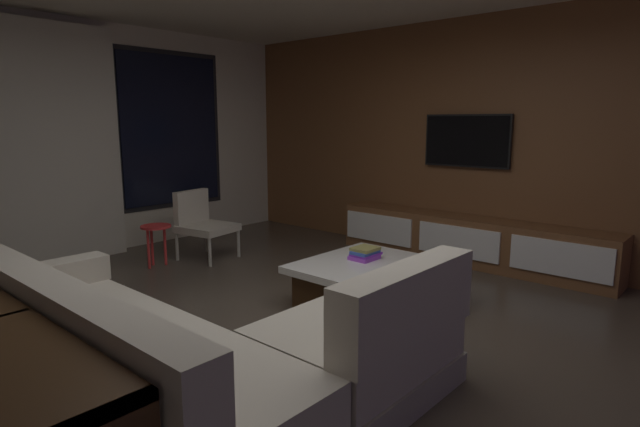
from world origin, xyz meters
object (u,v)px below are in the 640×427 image
(coffee_table, at_px, (374,284))
(mounted_tv, at_px, (467,141))
(sectional_couch, at_px, (189,357))
(side_stool, at_px, (156,233))
(media_console, at_px, (471,242))
(book_stack_on_coffee_table, at_px, (365,253))
(accent_chair_near_window, at_px, (202,221))

(coffee_table, relative_size, mounted_tv, 1.15)
(sectional_couch, bearing_deg, side_stool, 62.44)
(coffee_table, relative_size, media_console, 0.37)
(sectional_couch, distance_m, book_stack_on_coffee_table, 2.09)
(media_console, bearing_deg, accent_chair_near_window, 126.57)
(sectional_couch, bearing_deg, accent_chair_near_window, 53.11)
(sectional_couch, distance_m, mounted_tv, 4.08)
(side_stool, relative_size, mounted_tv, 0.46)
(book_stack_on_coffee_table, xyz_separation_m, media_console, (1.68, -0.21, -0.16))
(side_stool, xyz_separation_m, mounted_tv, (2.55, -2.31, 0.98))
(coffee_table, bearing_deg, media_console, -1.32)
(media_console, bearing_deg, side_stool, 133.37)
(mounted_tv, bearing_deg, media_console, -132.38)
(coffee_table, distance_m, book_stack_on_coffee_table, 0.29)
(accent_chair_near_window, relative_size, side_stool, 1.70)
(media_console, xyz_separation_m, mounted_tv, (0.18, 0.20, 1.10))
(coffee_table, xyz_separation_m, side_stool, (-0.60, 2.47, 0.19))
(media_console, bearing_deg, sectional_couch, -178.05)
(sectional_couch, height_order, side_stool, sectional_couch)
(sectional_couch, distance_m, coffee_table, 1.99)
(coffee_table, distance_m, media_console, 1.77)
(side_stool, height_order, mounted_tv, mounted_tv)
(coffee_table, bearing_deg, accent_chair_near_window, 91.10)
(accent_chair_near_window, bearing_deg, sectional_couch, -126.89)
(coffee_table, relative_size, side_stool, 2.52)
(mounted_tv, bearing_deg, book_stack_on_coffee_table, 179.74)
(sectional_couch, xyz_separation_m, media_console, (3.75, 0.13, -0.04))
(book_stack_on_coffee_table, relative_size, accent_chair_near_window, 0.34)
(coffee_table, distance_m, mounted_tv, 2.28)
(media_console, bearing_deg, coffee_table, 178.68)
(coffee_table, height_order, accent_chair_near_window, accent_chair_near_window)
(side_stool, bearing_deg, book_stack_on_coffee_table, -73.40)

